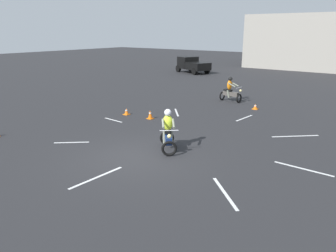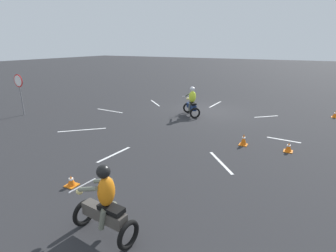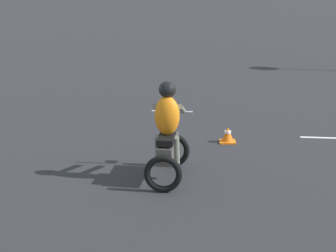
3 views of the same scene
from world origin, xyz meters
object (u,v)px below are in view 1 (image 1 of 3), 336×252
object	(u,v)px
motorcycle_rider_background	(230,91)
traffic_cone_mid_center	(126,112)
pickup_truck	(192,64)
motorcycle_rider_foreground	(168,132)
traffic_cone_near_left	(150,115)
traffic_cone_mid_left	(255,107)

from	to	relation	value
motorcycle_rider_background	traffic_cone_mid_center	distance (m)	7.43
motorcycle_rider_background	pickup_truck	bearing A→B (deg)	-132.33
motorcycle_rider_foreground	motorcycle_rider_background	world-z (taller)	same
motorcycle_rider_background	traffic_cone_mid_center	xyz separation A→B (m)	(-3.04, -6.76, -0.55)
motorcycle_rider_background	pickup_truck	world-z (taller)	pickup_truck
pickup_truck	traffic_cone_mid_center	distance (m)	19.63
traffic_cone_near_left	traffic_cone_mid_left	size ratio (longest dim) A/B	1.47
pickup_truck	traffic_cone_mid_left	distance (m)	17.84
traffic_cone_mid_center	traffic_cone_mid_left	distance (m)	7.73
motorcycle_rider_background	pickup_truck	size ratio (longest dim) A/B	0.37
pickup_truck	traffic_cone_mid_left	world-z (taller)	pickup_truck
pickup_truck	traffic_cone_mid_center	bearing A→B (deg)	-136.77
motorcycle_rider_foreground	traffic_cone_mid_left	size ratio (longest dim) A/B	5.19
motorcycle_rider_background	traffic_cone_mid_center	size ratio (longest dim) A/B	4.60
traffic_cone_near_left	traffic_cone_mid_left	distance (m)	6.61
motorcycle_rider_foreground	motorcycle_rider_background	bearing A→B (deg)	-118.14
motorcycle_rider_background	traffic_cone_near_left	xyz separation A→B (m)	(-1.39, -6.65, -0.50)
motorcycle_rider_foreground	traffic_cone_near_left	world-z (taller)	motorcycle_rider_foreground
motorcycle_rider_foreground	traffic_cone_mid_center	distance (m)	6.17
pickup_truck	traffic_cone_mid_left	size ratio (longest dim) A/B	14.21
motorcycle_rider_background	traffic_cone_near_left	world-z (taller)	motorcycle_rider_background
traffic_cone_mid_left	pickup_truck	bearing A→B (deg)	135.19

